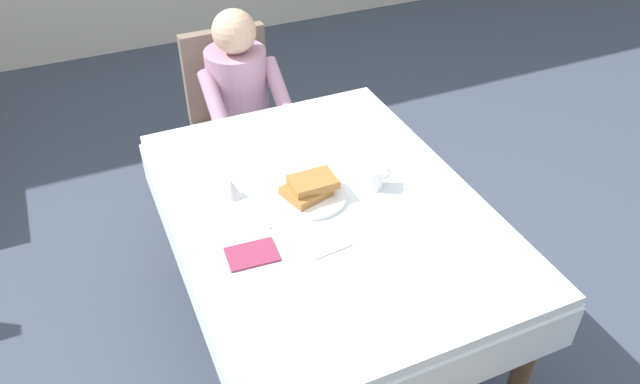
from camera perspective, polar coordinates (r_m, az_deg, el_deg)
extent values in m
plane|color=#3D4756|center=(2.82, 0.57, -12.91)|extent=(14.00, 14.00, 0.00)
cube|color=silver|center=(2.30, 0.68, -1.51)|extent=(1.10, 1.50, 0.04)
cube|color=silver|center=(2.94, -5.44, 5.41)|extent=(1.10, 0.01, 0.18)
cube|color=silver|center=(2.26, -12.38, -7.24)|extent=(0.01, 1.50, 0.18)
cube|color=silver|center=(2.60, 11.88, -0.21)|extent=(0.01, 1.50, 0.18)
cylinder|color=brown|center=(2.39, 18.34, -14.83)|extent=(0.07, 0.07, 0.70)
cylinder|color=brown|center=(2.94, -13.23, -1.81)|extent=(0.07, 0.07, 0.70)
cylinder|color=brown|center=(3.17, 3.38, 2.53)|extent=(0.07, 0.07, 0.70)
cube|color=#7A6B5B|center=(3.29, -7.31, 5.30)|extent=(0.44, 0.44, 0.05)
cube|color=#7A6B5B|center=(3.33, -8.75, 10.83)|extent=(0.44, 0.06, 0.48)
cylinder|color=#2D2319|center=(3.32, -3.10, 1.21)|extent=(0.04, 0.04, 0.40)
cylinder|color=#2D2319|center=(3.24, -9.03, -0.34)|extent=(0.04, 0.04, 0.40)
cylinder|color=#2D2319|center=(3.60, -5.19, 4.34)|extent=(0.04, 0.04, 0.40)
cylinder|color=#2D2319|center=(3.53, -10.70, 2.98)|extent=(0.04, 0.04, 0.40)
cylinder|color=#B2849E|center=(3.15, -7.56, 9.04)|extent=(0.30, 0.30, 0.46)
sphere|color=#D8AD8C|center=(2.98, -7.97, 14.51)|extent=(0.21, 0.21, 0.21)
cylinder|color=#B2849E|center=(3.04, -3.94, 9.68)|extent=(0.08, 0.29, 0.23)
cylinder|color=#B2849E|center=(2.96, -9.80, 8.38)|extent=(0.08, 0.29, 0.23)
cylinder|color=#383D51|center=(3.27, -4.62, 0.95)|extent=(0.10, 0.10, 0.45)
cylinder|color=#383D51|center=(3.23, -7.28, 0.25)|extent=(0.10, 0.10, 0.45)
cylinder|color=white|center=(2.32, -0.93, -0.34)|extent=(0.28, 0.28, 0.02)
cube|color=#A36B33|center=(2.30, -1.29, 0.07)|extent=(0.19, 0.18, 0.03)
cube|color=#A36B33|center=(2.29, -0.65, 0.93)|extent=(0.17, 0.12, 0.03)
cylinder|color=white|center=(2.36, 4.99, 1.32)|extent=(0.08, 0.08, 0.08)
torus|color=white|center=(2.38, 6.06, 1.69)|extent=(0.05, 0.01, 0.05)
cone|color=silver|center=(2.33, -8.21, 0.37)|extent=(0.08, 0.08, 0.07)
cube|color=silver|center=(2.26, -5.17, -1.94)|extent=(0.04, 0.18, 0.00)
cube|color=silver|center=(2.37, 3.49, 0.43)|extent=(0.04, 0.20, 0.00)
cube|color=silver|center=(2.10, 1.21, -5.50)|extent=(0.15, 0.03, 0.00)
cube|color=#8C2D4C|center=(2.09, -6.32, -5.76)|extent=(0.18, 0.13, 0.01)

